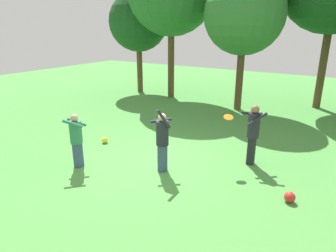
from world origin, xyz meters
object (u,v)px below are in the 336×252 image
person_catcher (253,130)px  ball_red (290,197)px  person_thrower (162,137)px  ball_yellow (105,140)px  tree_center (244,14)px  tree_far_left (138,22)px  person_bystander (76,136)px  frisbee (228,117)px

person_catcher → ball_red: bearing=93.9°
person_thrower → ball_yellow: bearing=122.7°
tree_center → tree_far_left: (-6.48, 0.73, -0.27)m
person_thrower → ball_red: size_ratio=7.32×
person_bystander → tree_far_left: bearing=84.0°
person_catcher → frisbee: 0.85m
person_thrower → person_catcher: (1.93, 1.76, 0.06)m
person_catcher → tree_center: tree_center is taller
ball_yellow → tree_center: bearing=70.9°
ball_yellow → tree_far_left: tree_far_left is taller
ball_red → tree_center: (-3.86, 7.16, 4.20)m
person_catcher → tree_center: size_ratio=0.29×
person_catcher → tree_far_left: bearing=-74.6°
person_thrower → ball_red: bearing=-39.3°
ball_yellow → person_bystander: bearing=-69.2°
tree_center → person_thrower: bearing=-86.0°
frisbee → tree_far_left: bearing=140.6°
ball_red → tree_far_left: size_ratio=0.04×
person_bystander → frisbee: size_ratio=4.18×
frisbee → person_thrower: bearing=-136.3°
ball_red → ball_yellow: ball_red is taller
ball_red → person_catcher: bearing=133.0°
frisbee → tree_far_left: size_ratio=0.07×
person_thrower → person_catcher: 2.61m
person_catcher → ball_yellow: size_ratio=8.34×
person_bystander → tree_center: size_ratio=0.25×
person_catcher → person_bystander: person_catcher is taller
person_thrower → frisbee: person_thrower is taller
person_catcher → ball_yellow: person_catcher is taller
tree_center → tree_far_left: 6.53m
person_bystander → frisbee: (3.53, 2.35, 0.53)m
person_catcher → person_bystander: (-4.12, -2.82, -0.14)m
person_thrower → ball_red: 3.45m
person_thrower → person_bystander: person_thrower is taller
frisbee → ball_yellow: size_ratio=1.76×
frisbee → tree_far_left: tree_far_left is taller
person_thrower → tree_far_left: (-7.01, 8.15, 3.06)m
person_thrower → tree_center: size_ratio=0.30×
ball_yellow → tree_center: (2.33, 6.73, 4.22)m
ball_yellow → person_thrower: bearing=-13.5°
ball_red → tree_far_left: 13.58m
person_thrower → person_catcher: bearing=-1.3°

